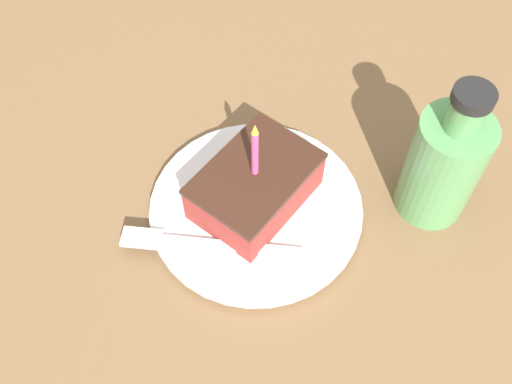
{
  "coord_description": "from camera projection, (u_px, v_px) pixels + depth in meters",
  "views": [
    {
      "loc": [
        0.2,
        -0.28,
        0.59
      ],
      "look_at": [
        -0.02,
        0.01,
        0.05
      ],
      "focal_mm": 42.0,
      "sensor_mm": 36.0,
      "label": 1
    }
  ],
  "objects": [
    {
      "name": "cake_slice",
      "position": [
        255.0,
        186.0,
        0.66
      ],
      "size": [
        0.1,
        0.14,
        0.13
      ],
      "color": "#99332D",
      "rests_on": "plate"
    },
    {
      "name": "ground_plane",
      "position": [
        266.0,
        235.0,
        0.7
      ],
      "size": [
        2.4,
        2.4,
        0.04
      ],
      "color": "brown",
      "rests_on": "ground"
    },
    {
      "name": "bottle",
      "position": [
        444.0,
        163.0,
        0.64
      ],
      "size": [
        0.08,
        0.08,
        0.19
      ],
      "color": "#599959",
      "rests_on": "ground_plane"
    },
    {
      "name": "fork",
      "position": [
        199.0,
        243.0,
        0.65
      ],
      "size": [
        0.18,
        0.12,
        0.0
      ],
      "color": "silver",
      "rests_on": "plate"
    },
    {
      "name": "plate",
      "position": [
        256.0,
        209.0,
        0.69
      ],
      "size": [
        0.24,
        0.24,
        0.02
      ],
      "color": "silver",
      "rests_on": "ground_plane"
    }
  ]
}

